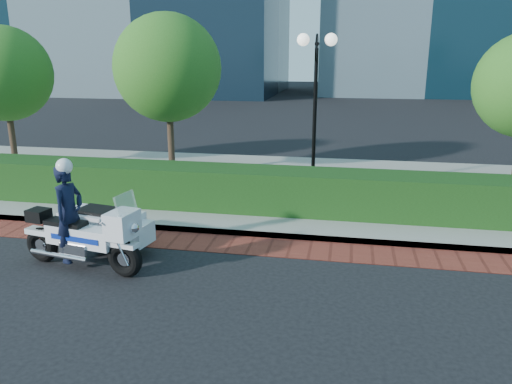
% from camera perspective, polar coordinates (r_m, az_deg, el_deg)
% --- Properties ---
extents(ground, '(120.00, 120.00, 0.00)m').
position_cam_1_polar(ground, '(9.14, -2.57, -9.63)').
color(ground, black).
rests_on(ground, ground).
extents(brick_strip, '(60.00, 1.00, 0.01)m').
position_cam_1_polar(brick_strip, '(10.47, -0.69, -6.14)').
color(brick_strip, maroon).
rests_on(brick_strip, ground).
extents(sidewalk, '(60.00, 8.00, 0.15)m').
position_cam_1_polar(sidewalk, '(14.67, 2.78, 0.59)').
color(sidewalk, gray).
rests_on(sidewalk, ground).
extents(hedge_main, '(18.00, 1.20, 1.00)m').
position_cam_1_polar(hedge_main, '(12.23, 1.24, 0.29)').
color(hedge_main, black).
rests_on(hedge_main, sidewalk).
extents(lamppost, '(1.02, 0.70, 4.21)m').
position_cam_1_polar(lamppost, '(13.29, 6.81, 11.55)').
color(lamppost, black).
rests_on(lamppost, sidewalk).
extents(tree_a, '(3.00, 3.00, 4.58)m').
position_cam_1_polar(tree_a, '(18.19, -26.86, 11.96)').
color(tree_a, '#332319').
rests_on(tree_a, sidewalk).
extents(tree_b, '(3.20, 3.20, 4.89)m').
position_cam_1_polar(tree_b, '(15.51, -10.07, 13.78)').
color(tree_b, '#332319').
rests_on(tree_b, sidewalk).
extents(police_motorcycle, '(2.57, 2.05, 2.09)m').
position_cam_1_polar(police_motorcycle, '(10.04, -18.56, -3.66)').
color(police_motorcycle, black).
rests_on(police_motorcycle, ground).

